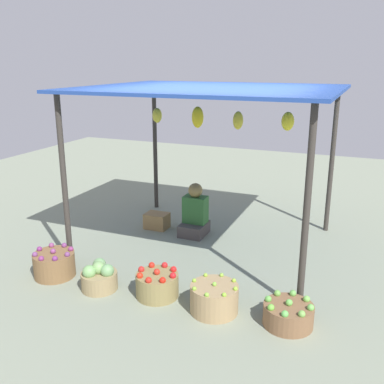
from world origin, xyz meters
name	(u,v)px	position (x,y,z in m)	size (l,w,h in m)	color
ground_plane	(209,245)	(0.00, 0.00, 0.00)	(14.00, 14.00, 0.00)	gray
market_stall_structure	(212,99)	(0.00, 0.02, 2.01)	(3.19, 2.72, 2.17)	#38332D
vendor_person	(195,215)	(-0.34, 0.30, 0.30)	(0.36, 0.44, 0.78)	#453F3F
basket_purple_onions	(54,264)	(-1.39, -1.58, 0.15)	(0.49, 0.49, 0.35)	brown
basket_cabbages	(99,277)	(-0.71, -1.65, 0.14)	(0.41, 0.41, 0.34)	#998359
basket_red_tomatoes	(157,284)	(-0.04, -1.53, 0.14)	(0.47, 0.47, 0.32)	olive
basket_limes	(214,298)	(0.64, -1.59, 0.15)	(0.50, 0.50, 0.33)	tan
basket_green_apples	(288,314)	(1.39, -1.54, 0.11)	(0.49, 0.49, 0.28)	brown
wooden_crate_near_vendor	(157,221)	(-0.98, 0.30, 0.12)	(0.35, 0.27, 0.24)	olive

